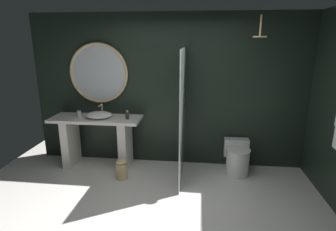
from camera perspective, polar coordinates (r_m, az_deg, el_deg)
name	(u,v)px	position (r m, az deg, el deg)	size (l,w,h in m)	color
ground_plane	(152,227)	(3.55, -3.25, -22.09)	(5.76, 5.76, 0.00)	silver
back_wall_panel	(170,91)	(4.77, 0.40, 5.09)	(4.80, 0.10, 2.60)	black
vanity_counter	(97,136)	(4.93, -14.46, -4.24)	(1.53, 0.56, 0.88)	silver
vessel_sink	(99,115)	(4.77, -14.15, 0.12)	(0.45, 0.37, 0.21)	white
tumbler_cup	(79,114)	(4.93, -17.96, 0.32)	(0.07, 0.07, 0.11)	silver
soap_dispenser	(127,115)	(4.61, -8.45, 0.05)	(0.06, 0.06, 0.15)	#282D28
round_wall_mirror	(99,73)	(4.93, -14.22, 8.50)	(1.04, 0.05, 1.04)	#D6B77F
shower_glass_panel	(182,116)	(4.23, 2.99, -0.16)	(0.02, 1.11, 2.05)	silver
rain_shower_head	(260,35)	(4.27, 18.52, 15.63)	(0.19, 0.19, 0.31)	#D6B77F
toilet	(237,158)	(4.75, 14.16, -8.54)	(0.41, 0.56, 0.53)	white
waste_bin	(122,169)	(4.54, -9.61, -10.94)	(0.18, 0.18, 0.31)	#D6B77F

